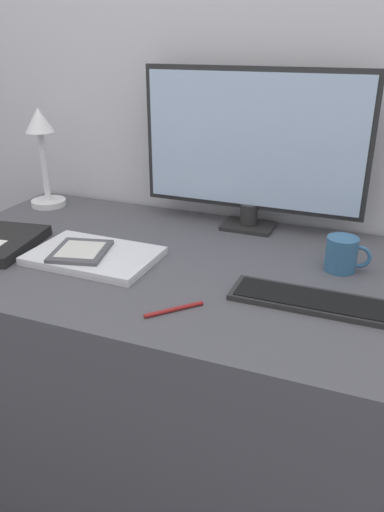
{
  "coord_description": "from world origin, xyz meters",
  "views": [
    {
      "loc": [
        0.41,
        -0.9,
        1.24
      ],
      "look_at": [
        0.01,
        0.08,
        0.77
      ],
      "focal_mm": 35.0,
      "sensor_mm": 36.0,
      "label": 1
    }
  ],
  "objects_px": {
    "monitor": "(252,146)",
    "keyboard": "(309,300)",
    "desk_lamp": "(42,147)",
    "coffee_mug": "(342,254)",
    "pen": "(174,309)",
    "ereader": "(81,251)",
    "laptop": "(94,256)"
  },
  "relations": [
    {
      "from": "laptop",
      "to": "ereader",
      "type": "height_order",
      "value": "ereader"
    },
    {
      "from": "desk_lamp",
      "to": "coffee_mug",
      "type": "height_order",
      "value": "desk_lamp"
    },
    {
      "from": "keyboard",
      "to": "desk_lamp",
      "type": "height_order",
      "value": "desk_lamp"
    },
    {
      "from": "laptop",
      "to": "desk_lamp",
      "type": "xyz_separation_m",
      "value": [
        -0.38,
        0.33,
        0.19
      ]
    },
    {
      "from": "ereader",
      "to": "coffee_mug",
      "type": "height_order",
      "value": "coffee_mug"
    },
    {
      "from": "laptop",
      "to": "keyboard",
      "type": "bearing_deg",
      "value": -2.63
    },
    {
      "from": "laptop",
      "to": "coffee_mug",
      "type": "relative_size",
      "value": 2.95
    },
    {
      "from": "monitor",
      "to": "keyboard",
      "type": "xyz_separation_m",
      "value": [
        0.25,
        -0.4,
        -0.24
      ]
    },
    {
      "from": "laptop",
      "to": "monitor",
      "type": "bearing_deg",
      "value": 50.36
    },
    {
      "from": "monitor",
      "to": "keyboard",
      "type": "height_order",
      "value": "monitor"
    },
    {
      "from": "laptop",
      "to": "pen",
      "type": "distance_m",
      "value": 0.34
    },
    {
      "from": "pen",
      "to": "coffee_mug",
      "type": "bearing_deg",
      "value": 48.11
    },
    {
      "from": "keyboard",
      "to": "pen",
      "type": "height_order",
      "value": "keyboard"
    },
    {
      "from": "laptop",
      "to": "pen",
      "type": "xyz_separation_m",
      "value": [
        0.3,
        -0.17,
        -0.01
      ]
    },
    {
      "from": "desk_lamp",
      "to": "coffee_mug",
      "type": "relative_size",
      "value": 2.94
    },
    {
      "from": "keyboard",
      "to": "ereader",
      "type": "relative_size",
      "value": 1.9
    },
    {
      "from": "keyboard",
      "to": "coffee_mug",
      "type": "distance_m",
      "value": 0.2
    },
    {
      "from": "keyboard",
      "to": "ereader",
      "type": "height_order",
      "value": "ereader"
    },
    {
      "from": "keyboard",
      "to": "ereader",
      "type": "xyz_separation_m",
      "value": [
        -0.58,
        0.01,
        0.02
      ]
    },
    {
      "from": "monitor",
      "to": "pen",
      "type": "xyz_separation_m",
      "value": [
        -0.01,
        -0.54,
        -0.24
      ]
    },
    {
      "from": "monitor",
      "to": "laptop",
      "type": "height_order",
      "value": "monitor"
    },
    {
      "from": "ereader",
      "to": "pen",
      "type": "height_order",
      "value": "ereader"
    },
    {
      "from": "ereader",
      "to": "keyboard",
      "type": "bearing_deg",
      "value": -1.05
    },
    {
      "from": "desk_lamp",
      "to": "pen",
      "type": "xyz_separation_m",
      "value": [
        0.68,
        -0.49,
        -0.19
      ]
    },
    {
      "from": "keyboard",
      "to": "ereader",
      "type": "bearing_deg",
      "value": 178.95
    },
    {
      "from": "keyboard",
      "to": "pen",
      "type": "relative_size",
      "value": 3.27
    },
    {
      "from": "ereader",
      "to": "coffee_mug",
      "type": "relative_size",
      "value": 1.63
    },
    {
      "from": "laptop",
      "to": "pen",
      "type": "height_order",
      "value": "laptop"
    },
    {
      "from": "desk_lamp",
      "to": "monitor",
      "type": "bearing_deg",
      "value": 3.69
    },
    {
      "from": "laptop",
      "to": "ereader",
      "type": "xyz_separation_m",
      "value": [
        -0.03,
        -0.01,
        0.01
      ]
    },
    {
      "from": "monitor",
      "to": "pen",
      "type": "height_order",
      "value": "monitor"
    },
    {
      "from": "monitor",
      "to": "keyboard",
      "type": "bearing_deg",
      "value": -58.09
    }
  ]
}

